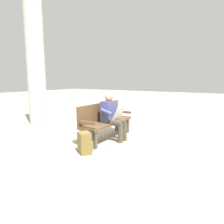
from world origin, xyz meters
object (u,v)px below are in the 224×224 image
Objects in this scene: bench_near at (105,121)px; backpack at (85,143)px; person_seated at (112,115)px; support_pillar at (36,64)px.

backpack is (1.11, 0.28, -0.24)m from bench_near.
backpack is (1.08, 0.05, -0.41)m from person_seated.
support_pillar is at bearing -95.41° from bench_near.
backpack is 3.78m from support_pillar.
bench_near is 1.54× the size of person_seated.
person_seated is 2.70× the size of backpack.
bench_near is at bearing -165.88° from backpack.
bench_near is at bearing -99.94° from person_seated.
bench_near is 0.29m from person_seated.
person_seated is 3.35m from support_pillar.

